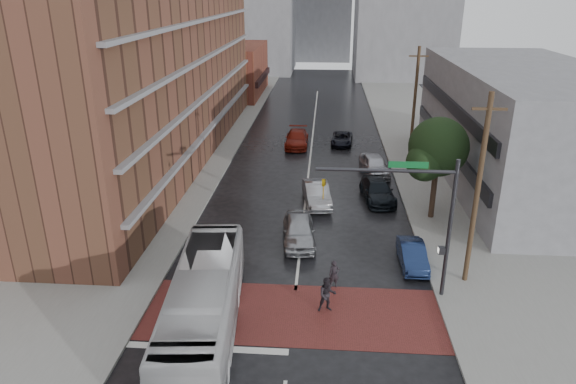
# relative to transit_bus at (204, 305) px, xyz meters

# --- Properties ---
(ground) EXTENTS (160.00, 160.00, 0.00)m
(ground) POSITION_rel_transit_bus_xyz_m (3.76, 1.39, -1.59)
(ground) COLOR black
(ground) RESTS_ON ground
(crosswalk) EXTENTS (14.00, 5.00, 0.02)m
(crosswalk) POSITION_rel_transit_bus_xyz_m (3.76, 1.89, -1.58)
(crosswalk) COLOR maroon
(crosswalk) RESTS_ON ground
(sidewalk_west) EXTENTS (9.00, 90.00, 0.15)m
(sidewalk_west) POSITION_rel_transit_bus_xyz_m (-7.74, 26.39, -1.51)
(sidewalk_west) COLOR gray
(sidewalk_west) RESTS_ON ground
(sidewalk_east) EXTENTS (9.00, 90.00, 0.15)m
(sidewalk_east) POSITION_rel_transit_bus_xyz_m (15.26, 26.39, -1.51)
(sidewalk_east) COLOR gray
(sidewalk_east) RESTS_ON ground
(storefront_west) EXTENTS (8.00, 16.00, 7.00)m
(storefront_west) POSITION_rel_transit_bus_xyz_m (-8.24, 55.39, 1.91)
(storefront_west) COLOR brown
(storefront_west) RESTS_ON ground
(building_east) EXTENTS (11.00, 26.00, 9.00)m
(building_east) POSITION_rel_transit_bus_xyz_m (20.26, 21.39, 2.91)
(building_east) COLOR gray
(building_east) RESTS_ON ground
(distant_tower_center) EXTENTS (12.00, 10.00, 24.00)m
(distant_tower_center) POSITION_rel_transit_bus_xyz_m (3.76, 96.39, 10.41)
(distant_tower_center) COLOR gray
(distant_tower_center) RESTS_ON ground
(street_tree) EXTENTS (4.20, 4.10, 6.90)m
(street_tree) POSITION_rel_transit_bus_xyz_m (12.28, 13.42, 3.15)
(street_tree) COLOR #332319
(street_tree) RESTS_ON ground
(signal_mast) EXTENTS (6.50, 0.30, 7.20)m
(signal_mast) POSITION_rel_transit_bus_xyz_m (9.61, 3.89, 3.15)
(signal_mast) COLOR #2D2D33
(signal_mast) RESTS_ON ground
(utility_pole_near) EXTENTS (1.60, 0.26, 10.00)m
(utility_pole_near) POSITION_rel_transit_bus_xyz_m (12.56, 5.39, 3.55)
(utility_pole_near) COLOR #473321
(utility_pole_near) RESTS_ON ground
(utility_pole_far) EXTENTS (1.60, 0.26, 10.00)m
(utility_pole_far) POSITION_rel_transit_bus_xyz_m (12.56, 25.39, 3.55)
(utility_pole_far) COLOR #473321
(utility_pole_far) RESTS_ON ground
(transit_bus) EXTENTS (3.66, 11.57, 3.17)m
(transit_bus) POSITION_rel_transit_bus_xyz_m (0.00, 0.00, 0.00)
(transit_bus) COLOR #BABABC
(transit_bus) RESTS_ON ground
(pedestrian_a) EXTENTS (0.61, 0.47, 1.50)m
(pedestrian_a) POSITION_rel_transit_bus_xyz_m (5.71, 4.39, -0.84)
(pedestrian_a) COLOR black
(pedestrian_a) RESTS_ON ground
(pedestrian_b) EXTENTS (0.96, 0.80, 1.76)m
(pedestrian_b) POSITION_rel_transit_bus_xyz_m (5.36, 2.26, -0.70)
(pedestrian_b) COLOR black
(pedestrian_b) RESTS_ON ground
(car_travel_a) EXTENTS (2.32, 4.89, 1.62)m
(car_travel_a) POSITION_rel_transit_bus_xyz_m (3.63, 9.26, -0.78)
(car_travel_a) COLOR #9EA0A5
(car_travel_a) RESTS_ON ground
(car_travel_b) EXTENTS (2.36, 4.93, 1.56)m
(car_travel_b) POSITION_rel_transit_bus_xyz_m (4.57, 15.36, -0.80)
(car_travel_b) COLOR #929499
(car_travel_b) RESTS_ON ground
(car_travel_c) EXTENTS (2.16, 5.28, 1.53)m
(car_travel_c) POSITION_rel_transit_bus_xyz_m (2.32, 29.71, -0.82)
(car_travel_c) COLOR maroon
(car_travel_c) RESTS_ON ground
(suv_travel) EXTENTS (2.32, 4.40, 1.18)m
(suv_travel) POSITION_rel_transit_bus_xyz_m (6.73, 30.67, -0.99)
(suv_travel) COLOR black
(suv_travel) RESTS_ON ground
(car_parked_near) EXTENTS (1.39, 3.82, 1.25)m
(car_parked_near) POSITION_rel_transit_bus_xyz_m (10.06, 6.99, -0.96)
(car_parked_near) COLOR #142248
(car_parked_near) RESTS_ON ground
(car_parked_mid) EXTENTS (2.63, 5.22, 1.45)m
(car_parked_mid) POSITION_rel_transit_bus_xyz_m (8.96, 16.43, -0.86)
(car_parked_mid) COLOR black
(car_parked_mid) RESTS_ON ground
(car_parked_far) EXTENTS (2.66, 5.01, 1.62)m
(car_parked_far) POSITION_rel_transit_bus_xyz_m (9.19, 21.97, -0.77)
(car_parked_far) COLOR #B7B8BF
(car_parked_far) RESTS_ON ground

